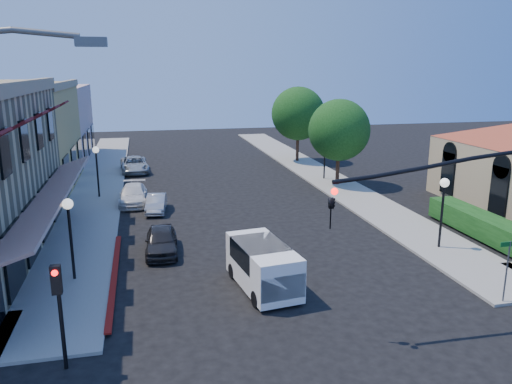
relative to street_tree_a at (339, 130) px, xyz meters
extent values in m
plane|color=black|center=(-8.80, -22.00, -4.19)|extent=(120.00, 120.00, 0.00)
cube|color=gray|center=(-17.55, 5.00, -4.13)|extent=(3.50, 50.00, 0.12)
cube|color=gray|center=(-0.05, 5.00, -4.13)|extent=(3.50, 50.00, 0.12)
cube|color=maroon|center=(-15.70, -14.00, -4.19)|extent=(0.25, 10.00, 0.06)
cube|color=tan|center=(-19.45, -11.00, 3.61)|extent=(0.50, 18.20, 0.60)
cube|color=#561416|center=(-18.40, -11.00, -1.14)|extent=(1.75, 17.00, 0.67)
cube|color=#551115|center=(-18.75, -14.60, 2.36)|extent=(1.02, 1.50, 0.60)
cube|color=#551115|center=(-18.75, -11.20, 2.36)|extent=(1.02, 1.50, 0.60)
cube|color=#551115|center=(-18.75, -7.80, 2.36)|extent=(1.02, 1.50, 0.60)
cube|color=#551115|center=(-18.75, -4.40, 2.36)|extent=(1.02, 1.50, 0.60)
cube|color=black|center=(-19.25, -15.10, -2.59)|extent=(0.12, 2.60, 2.60)
cube|color=black|center=(-19.25, -11.70, -2.59)|extent=(0.12, 2.60, 2.60)
cube|color=black|center=(-19.25, -8.30, -2.59)|extent=(0.12, 2.60, 2.60)
cube|color=black|center=(-19.25, -4.90, -2.59)|extent=(0.12, 2.60, 2.60)
cube|color=#D7A7A2|center=(-24.30, 16.00, -0.69)|extent=(10.00, 12.00, 7.00)
cube|color=black|center=(5.65, -10.50, -2.39)|extent=(0.12, 1.40, 2.80)
cube|color=black|center=(5.65, -5.50, -2.39)|extent=(0.12, 1.40, 2.80)
cube|color=#124012|center=(2.90, -13.00, -4.19)|extent=(1.40, 8.00, 1.10)
cylinder|color=#341E14|center=(0.00, 0.00, -3.14)|extent=(0.28, 0.28, 2.10)
sphere|color=#124012|center=(0.00, 0.00, 0.01)|extent=(4.56, 4.56, 4.56)
cylinder|color=#341E14|center=(0.00, 10.00, -3.06)|extent=(0.28, 0.28, 2.27)
sphere|color=#124012|center=(0.00, 10.00, 0.36)|extent=(4.94, 4.94, 4.94)
cylinder|color=black|center=(-4.70, -20.50, 1.41)|extent=(7.80, 0.14, 0.14)
imported|color=black|center=(-8.60, -20.50, 0.51)|extent=(0.20, 0.16, 1.00)
sphere|color=#FF0C0C|center=(-8.60, -20.68, 0.81)|extent=(0.22, 0.22, 0.22)
cylinder|color=black|center=(-16.80, -20.50, -2.69)|extent=(0.12, 0.12, 3.00)
cube|color=black|center=(-16.80, -20.65, -1.29)|extent=(0.28, 0.22, 0.85)
sphere|color=#FF0C0C|center=(-16.80, -20.77, -1.04)|extent=(0.18, 0.18, 0.18)
cube|color=#595B5E|center=(-15.10, -24.00, 4.96)|extent=(0.60, 0.25, 0.18)
cylinder|color=#595B5E|center=(-1.30, -19.80, -2.94)|extent=(0.06, 0.06, 2.50)
cube|color=#0C591E|center=(-1.30, -19.80, -1.79)|extent=(0.80, 0.04, 0.18)
cylinder|color=black|center=(-17.30, -14.00, -2.59)|extent=(0.12, 0.12, 3.20)
sphere|color=white|center=(-17.30, -14.00, -0.84)|extent=(0.44, 0.44, 0.44)
cylinder|color=black|center=(-17.30, 0.00, -2.59)|extent=(0.12, 0.12, 3.20)
sphere|color=white|center=(-17.30, 0.00, -0.84)|extent=(0.44, 0.44, 0.44)
cylinder|color=black|center=(-0.30, -14.00, -2.59)|extent=(0.12, 0.12, 3.20)
sphere|color=white|center=(-0.30, -14.00, -0.84)|extent=(0.44, 0.44, 0.44)
cylinder|color=black|center=(-0.30, 2.00, -2.59)|extent=(0.12, 0.12, 3.20)
sphere|color=white|center=(-0.30, 2.00, -0.84)|extent=(0.44, 0.44, 0.44)
cube|color=white|center=(-9.80, -16.43, -3.20)|extent=(2.33, 4.36, 1.70)
cube|color=white|center=(-9.56, -18.21, -3.30)|extent=(1.81, 0.79, 0.95)
cube|color=black|center=(-9.61, -17.88, -2.82)|extent=(1.61, 0.31, 0.85)
cube|color=black|center=(-9.84, -16.15, -2.78)|extent=(2.12, 2.68, 0.85)
cylinder|color=black|center=(-10.41, -17.94, -3.88)|extent=(0.32, 0.65, 0.62)
cylinder|color=black|center=(-10.78, -15.13, -3.88)|extent=(0.32, 0.65, 0.62)
cylinder|color=black|center=(-8.82, -17.73, -3.88)|extent=(0.32, 0.65, 0.62)
cylinder|color=black|center=(-9.19, -14.92, -3.88)|extent=(0.32, 0.65, 0.62)
imported|color=black|center=(-13.60, -11.48, -3.56)|extent=(1.67, 3.77, 1.26)
imported|color=#ADAFB3|center=(-13.60, -4.20, -3.67)|extent=(1.48, 3.32, 1.06)
imported|color=white|center=(-15.00, -2.00, -3.58)|extent=(1.92, 4.32, 1.23)
imported|color=#B0B4B6|center=(-15.00, 8.49, -3.54)|extent=(2.49, 4.87, 1.32)
camera|label=1|loc=(-14.24, -34.52, 4.47)|focal=35.00mm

